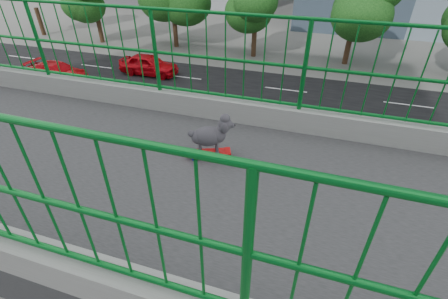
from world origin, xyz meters
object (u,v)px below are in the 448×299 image
skateboard (209,153)px  car_1 (429,191)px  poodle (211,134)px  car_3 (58,72)px  car_5 (420,246)px  car_4 (149,65)px

skateboard → car_1: bearing=123.1°
skateboard → poodle: 0.26m
skateboard → car_3: size_ratio=0.11×
car_1 → car_3: 24.76m
car_3 → car_5: bearing=-112.6°
skateboard → car_3: bearing=-152.6°
poodle → car_3: 24.35m
skateboard → poodle: bearing=90.0°
skateboard → car_5: skateboard is taller
car_1 → car_5: car_5 is taller
poodle → car_5: bearing=115.0°
poodle → car_4: size_ratio=0.11×
poodle → car_1: poodle is taller
car_1 → car_5: (3.20, -0.90, 0.05)m
poodle → car_4: poodle is taller
poodle → car_3: (-15.16, -17.87, -6.63)m
car_3 → car_4: car_4 is taller
car_3 → car_4: (-3.20, 5.94, 0.11)m
skateboard → car_3: 24.27m
skateboard → car_5: (-5.57, 5.17, -6.33)m
car_4 → car_5: car_4 is taller
car_1 → car_5: bearing=-15.6°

